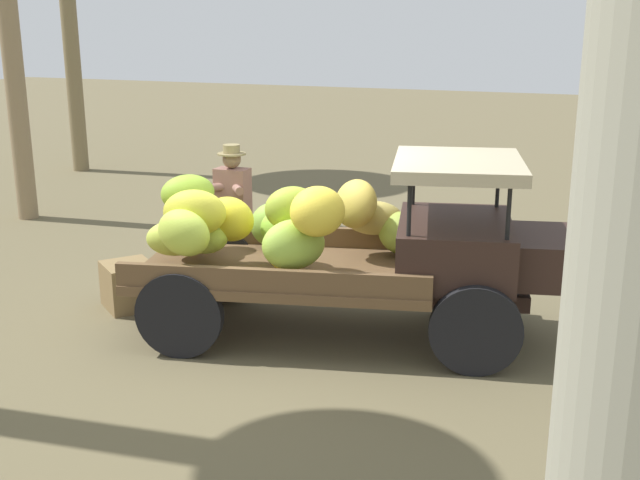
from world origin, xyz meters
name	(u,v)px	position (x,y,z in m)	size (l,w,h in m)	color
ground_plane	(276,336)	(0.00, 0.00, 0.00)	(60.00, 60.00, 0.00)	brown
truck	(348,246)	(0.66, 0.32, 0.96)	(4.65, 2.58, 1.87)	#2F1E19
farmer	(233,206)	(-1.16, 1.31, 0.99)	(0.53, 0.46, 1.74)	#936251
wooden_crate	(129,285)	(-1.91, 0.15, 0.26)	(0.56, 0.52, 0.52)	olive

